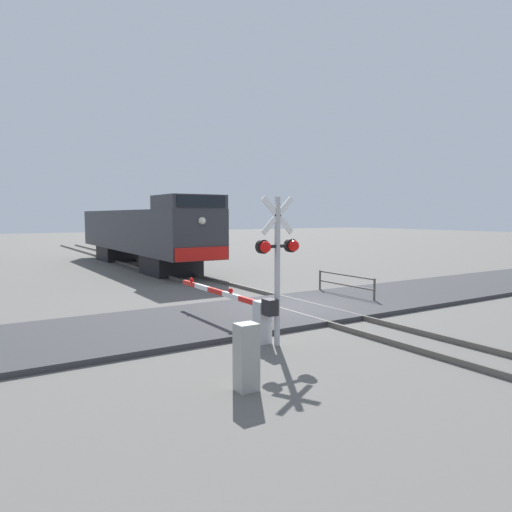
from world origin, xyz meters
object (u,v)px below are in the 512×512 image
(crossing_signal, at_px, (278,255))
(utility_cabinet, at_px, (246,357))
(locomotive, at_px, (142,232))
(guard_railing, at_px, (345,282))
(crossing_gate, at_px, (249,310))

(crossing_signal, relative_size, utility_cabinet, 2.94)
(locomotive, distance_m, utility_cabinet, 22.17)
(crossing_signal, height_order, guard_railing, crossing_signal)
(utility_cabinet, bearing_deg, guard_railing, 36.98)
(locomotive, xyz_separation_m, crossing_signal, (-3.14, -19.30, 0.11))
(locomotive, distance_m, crossing_gate, 18.61)
(locomotive, relative_size, crossing_gate, 3.33)
(crossing_signal, xyz_separation_m, utility_cabinet, (-2.21, -2.16, -1.64))
(crossing_gate, bearing_deg, guard_railing, 25.72)
(utility_cabinet, relative_size, guard_railing, 0.40)
(crossing_gate, bearing_deg, utility_cabinet, -122.05)
(locomotive, bearing_deg, guard_railing, -79.14)
(locomotive, bearing_deg, crossing_signal, -99.25)
(locomotive, relative_size, utility_cabinet, 14.17)
(crossing_gate, bearing_deg, crossing_signal, -79.37)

